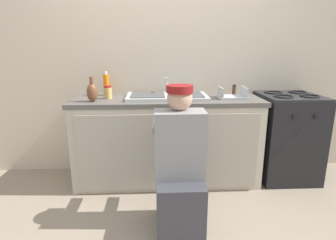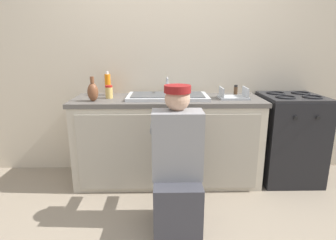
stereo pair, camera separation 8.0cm
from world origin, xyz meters
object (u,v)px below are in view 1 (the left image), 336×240
at_px(condiment_jar, 108,92).
at_px(vase_decorative, 92,92).
at_px(plumber_person, 180,170).
at_px(soap_bottle_orange, 106,85).
at_px(stove_range, 286,136).
at_px(sink_double_basin, 167,96).
at_px(dish_rack_tray, 232,96).
at_px(spice_bottle_pepper, 234,90).

bearing_deg(condiment_jar, vase_decorative, -129.06).
bearing_deg(plumber_person, soap_bottle_orange, 125.42).
bearing_deg(stove_range, vase_decorative, -175.55).
distance_m(stove_range, condiment_jar, 1.91).
relative_size(sink_double_basin, stove_range, 0.88).
bearing_deg(dish_rack_tray, stove_range, 3.74).
bearing_deg(vase_decorative, spice_bottle_pepper, 12.73).
height_order(plumber_person, dish_rack_tray, plumber_person).
height_order(stove_range, vase_decorative, vase_decorative).
bearing_deg(vase_decorative, condiment_jar, 50.94).
distance_m(plumber_person, soap_bottle_orange, 1.29).
relative_size(plumber_person, vase_decorative, 4.80).
bearing_deg(dish_rack_tray, plumber_person, -128.40).
bearing_deg(dish_rack_tray, soap_bottle_orange, 170.34).
bearing_deg(plumber_person, stove_range, 32.99).
bearing_deg(sink_double_basin, stove_range, -0.10).
height_order(vase_decorative, dish_rack_tray, vase_decorative).
bearing_deg(soap_bottle_orange, sink_double_basin, -15.58).
height_order(sink_double_basin, dish_rack_tray, sink_double_basin).
distance_m(stove_range, vase_decorative, 2.04).
relative_size(plumber_person, dish_rack_tray, 3.94).
bearing_deg(sink_double_basin, plumber_person, -85.67).
bearing_deg(condiment_jar, spice_bottle_pepper, 7.51).
xyz_separation_m(sink_double_basin, condiment_jar, (-0.58, -0.01, 0.05)).
bearing_deg(sink_double_basin, soap_bottle_orange, 164.42).
relative_size(sink_double_basin, dish_rack_tray, 2.86).
bearing_deg(sink_double_basin, dish_rack_tray, -3.76).
bearing_deg(sink_double_basin, vase_decorative, -167.52).
distance_m(sink_double_basin, condiment_jar, 0.58).
xyz_separation_m(spice_bottle_pepper, soap_bottle_orange, (-1.35, 0.01, 0.06)).
bearing_deg(condiment_jar, sink_double_basin, 0.50).
xyz_separation_m(soap_bottle_orange, vase_decorative, (-0.08, -0.33, -0.02)).
relative_size(plumber_person, condiment_jar, 8.63).
height_order(sink_double_basin, stove_range, sink_double_basin).
distance_m(stove_range, spice_bottle_pepper, 0.74).
distance_m(plumber_person, dish_rack_tray, 1.05).
relative_size(sink_double_basin, condiment_jar, 6.25).
distance_m(condiment_jar, vase_decorative, 0.20).
height_order(plumber_person, spice_bottle_pepper, plumber_person).
height_order(stove_range, plumber_person, plumber_person).
bearing_deg(vase_decorative, stove_range, 4.45).
height_order(spice_bottle_pepper, condiment_jar, condiment_jar).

